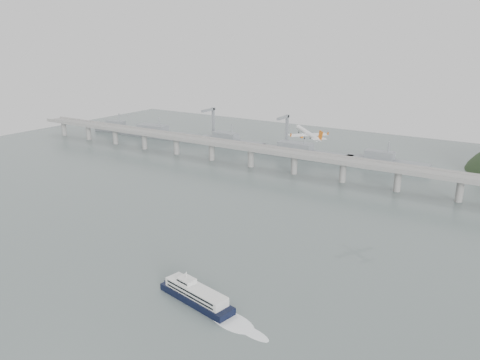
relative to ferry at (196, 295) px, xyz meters
The scene contains 5 objects.
ground 49.05m from the ferry, 131.54° to the left, with size 900.00×900.00×0.00m, color #576463.
bridge 239.37m from the ferry, 98.08° to the left, with size 800.00×22.00×23.90m.
distant_fleet 355.36m from the ferry, 121.90° to the left, with size 453.00×60.90×40.00m.
ferry is the anchor object (origin of this frame).
airliner 140.51m from the ferry, 89.51° to the left, with size 30.01×28.27×8.76m.
Camera 1 is at (164.70, -201.12, 129.35)m, focal length 35.00 mm.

